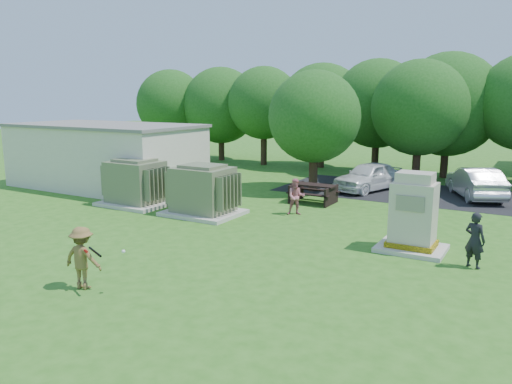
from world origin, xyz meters
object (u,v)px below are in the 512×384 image
Objects in this scene: picnic_table at (313,191)px; person_at_picnic at (296,197)px; car_silver_a at (475,183)px; batter at (82,258)px; transformer_left at (136,183)px; person_by_generator at (475,240)px; transformer_right at (203,191)px; generator_cabinet at (413,217)px; car_white at (369,176)px.

person_at_picnic reaches higher than picnic_table.
batter is at bearing 42.81° from car_silver_a.
transformer_left is at bearing 10.87° from car_silver_a.
person_by_generator is (14.15, -1.35, -0.16)m from transformer_left.
transformer_left is at bearing 180.00° from transformer_right.
transformer_right is 1.87× the size of batter.
person_by_generator is at bearing -21.37° from generator_cabinet.
batter is (2.11, -8.00, -0.17)m from transformer_right.
picnic_table is at bearing 55.61° from transformer_right.
person_at_picnic is at bearing -106.59° from batter.
batter is 1.07× the size of person_at_picnic.
transformer_left is 1.87× the size of batter.
transformer_right is 5.30m from picnic_table.
generator_cabinet is (12.26, -0.61, 0.12)m from transformer_left.
person_at_picnic is at bearing 29.80° from transformer_right.
transformer_left reaches higher than batter.
generator_cabinet is at bearing 0.88° from person_by_generator.
transformer_left is 15.89m from car_silver_a.
generator_cabinet is 0.58× the size of car_white.
person_at_picnic is at bearing 154.52° from generator_cabinet.
person_by_generator is (10.45, -1.35, -0.16)m from transformer_right.
transformer_right reaches higher than car_white.
picnic_table is 4.39m from car_white.
generator_cabinet is at bearing -140.81° from batter.
transformer_left is at bearing 177.15° from generator_cabinet.
transformer_right is 3.81m from person_at_picnic.
car_silver_a is (-1.26, 10.65, -0.07)m from person_by_generator.
transformer_right reaches higher than batter.
transformer_right is at bearing 0.00° from transformer_left.
transformer_right is at bearing 14.88° from person_by_generator.
person_by_generator is at bearing -39.25° from car_white.
person_at_picnic is (-5.25, 2.50, -0.34)m from generator_cabinet.
picnic_table is 12.40m from batter.
picnic_table is 2.50m from person_at_picnic.
transformer_left is 1.20× the size of generator_cabinet.
car_white is at bearing -16.55° from car_silver_a.
person_by_generator reaches higher than batter.
person_by_generator reaches higher than picnic_table.
transformer_left is 0.70× the size of car_white.
transformer_left is 2.00× the size of person_at_picnic.
car_white is (4.22, 8.57, -0.24)m from transformer_right.
generator_cabinet is at bearing -4.08° from transformer_right.
person_at_picnic reaches higher than car_white.
transformer_left is 1.49× the size of picnic_table.
batter is 0.99× the size of person_by_generator.
car_silver_a is at bearing 27.03° from car_white.
picnic_table is 1.25× the size of batter.
person_by_generator is 7.85m from person_at_picnic.
generator_cabinet reaches higher than person_at_picnic.
batter is (-6.44, -7.39, -0.29)m from generator_cabinet.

